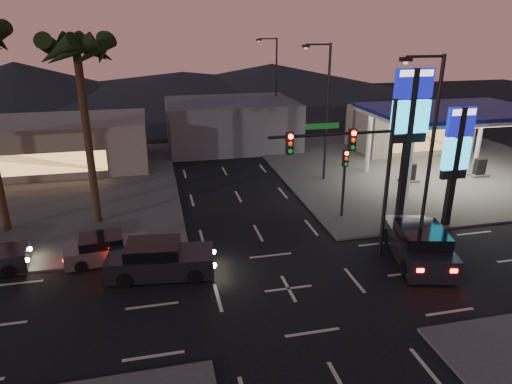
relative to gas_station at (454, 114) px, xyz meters
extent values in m
plane|color=black|center=(-16.00, -12.00, -5.08)|extent=(140.00, 140.00, 0.00)
cube|color=#47443F|center=(0.00, 4.00, -5.02)|extent=(24.00, 24.00, 0.12)
cube|color=#47443F|center=(-32.00, 4.00, -5.02)|extent=(24.00, 24.00, 0.12)
cylinder|color=silver|center=(-5.00, -3.00, -2.58)|extent=(0.36, 0.36, 5.00)
cylinder|color=silver|center=(-5.00, 3.00, -2.58)|extent=(0.36, 0.36, 5.00)
cylinder|color=silver|center=(5.00, 3.00, -2.58)|extent=(0.36, 0.36, 5.00)
cube|color=silver|center=(0.00, 0.00, 0.12)|extent=(12.00, 8.00, 0.50)
cube|color=white|center=(0.00, 0.00, -0.18)|extent=(11.60, 7.60, 0.06)
cube|color=navy|center=(0.00, 0.00, 0.27)|extent=(12.20, 8.20, 0.25)
cube|color=black|center=(-3.00, 0.00, -4.28)|extent=(0.80, 0.50, 1.40)
cube|color=black|center=(3.00, 0.00, -4.28)|extent=(0.80, 0.50, 1.40)
cube|color=#726B5B|center=(2.00, 9.00, -3.08)|extent=(10.00, 6.00, 4.00)
cube|color=black|center=(-7.50, -6.50, -0.58)|extent=(0.35, 0.35, 9.00)
cube|color=#0D1090|center=(-7.50, -6.50, 3.12)|extent=(2.20, 0.30, 1.60)
cube|color=white|center=(-7.50, -6.50, 3.67)|extent=(1.98, 0.32, 0.35)
cube|color=#19C7F6|center=(-7.50, -6.50, 1.32)|extent=(2.20, 0.30, 1.80)
cube|color=black|center=(-7.50, -6.50, 0.12)|extent=(2.09, 0.28, 0.50)
cube|color=black|center=(-5.00, -7.50, -1.58)|extent=(0.35, 0.35, 7.00)
cube|color=#0D1090|center=(-5.00, -7.50, 1.12)|extent=(1.60, 0.30, 1.60)
cube|color=white|center=(-5.00, -7.50, 1.67)|extent=(1.44, 0.32, 0.35)
cube|color=#19C7F6|center=(-5.00, -7.50, -0.68)|extent=(1.60, 0.30, 1.80)
cube|color=black|center=(-5.00, -7.50, -1.88)|extent=(1.52, 0.28, 0.50)
cylinder|color=black|center=(-10.50, -10.00, -1.08)|extent=(0.20, 0.20, 8.00)
cylinder|color=black|center=(-13.50, -10.00, 1.42)|extent=(6.00, 0.14, 0.14)
cube|color=#0C3F14|center=(-14.00, -10.00, 1.82)|extent=(1.60, 0.05, 0.25)
cube|color=black|center=(-12.50, -10.00, 1.12)|extent=(0.32, 0.25, 1.00)
sphere|color=#FF0C07|center=(-12.50, -10.15, 1.45)|extent=(0.22, 0.22, 0.22)
sphere|color=orange|center=(-12.50, -10.15, 1.12)|extent=(0.20, 0.20, 0.20)
sphere|color=#0CB226|center=(-12.50, -10.15, 0.79)|extent=(0.20, 0.20, 0.20)
cube|color=black|center=(-15.50, -10.00, 1.12)|extent=(0.32, 0.25, 1.00)
sphere|color=#FF0C07|center=(-15.50, -10.15, 1.45)|extent=(0.22, 0.22, 0.22)
sphere|color=orange|center=(-15.50, -10.15, 1.12)|extent=(0.20, 0.20, 0.20)
sphere|color=#0CB226|center=(-15.50, -10.15, 0.79)|extent=(0.20, 0.20, 0.20)
cylinder|color=black|center=(-10.50, -5.00, -3.08)|extent=(0.16, 0.16, 4.00)
cube|color=black|center=(-10.50, -5.00, -1.28)|extent=(0.32, 0.25, 1.00)
sphere|color=#FF0C07|center=(-10.50, -5.15, -0.95)|extent=(0.22, 0.22, 0.22)
sphere|color=orange|center=(-10.50, -5.15, -1.28)|extent=(0.20, 0.20, 0.20)
sphere|color=#0CB226|center=(-10.50, -5.15, -1.61)|extent=(0.20, 0.20, 0.20)
cylinder|color=black|center=(-9.00, -11.00, -0.08)|extent=(0.18, 0.18, 10.00)
cylinder|color=black|center=(-9.90, -11.00, 4.82)|extent=(1.80, 0.12, 0.12)
cube|color=black|center=(-10.80, -11.00, 4.72)|extent=(0.50, 0.25, 0.18)
sphere|color=#FFCC8C|center=(-10.80, -11.00, 4.60)|extent=(0.20, 0.20, 0.20)
cylinder|color=black|center=(-9.00, 2.00, -0.08)|extent=(0.18, 0.18, 10.00)
cylinder|color=black|center=(-9.90, 2.00, 4.82)|extent=(1.80, 0.12, 0.12)
cube|color=black|center=(-10.80, 2.00, 4.72)|extent=(0.50, 0.25, 0.18)
sphere|color=#FFCC8C|center=(-10.80, 2.00, 4.60)|extent=(0.20, 0.20, 0.20)
cylinder|color=black|center=(-9.00, 16.00, -0.08)|extent=(0.18, 0.18, 10.00)
cylinder|color=black|center=(-9.90, 16.00, 4.82)|extent=(1.80, 0.12, 0.12)
cube|color=black|center=(-10.80, 16.00, 4.72)|extent=(0.50, 0.25, 0.18)
sphere|color=#FFCC8C|center=(-10.80, 16.00, 4.60)|extent=(0.20, 0.20, 0.20)
cylinder|color=black|center=(-25.00, -2.50, 0.02)|extent=(0.44, 0.44, 10.20)
sphere|color=black|center=(-25.00, -2.50, 5.12)|extent=(0.90, 0.90, 0.90)
cone|color=black|center=(-23.70, -2.50, 4.82)|extent=(0.90, 2.74, 1.91)
cone|color=black|center=(-24.08, -1.58, 4.82)|extent=(2.57, 2.57, 1.91)
cone|color=black|center=(-25.00, -1.20, 4.82)|extent=(2.74, 0.90, 1.91)
cone|color=black|center=(-25.92, -1.58, 4.82)|extent=(2.57, 2.57, 1.91)
cone|color=black|center=(-26.30, -2.50, 4.82)|extent=(0.90, 2.74, 1.91)
cone|color=black|center=(-25.92, -3.42, 4.82)|extent=(2.57, 2.57, 1.91)
cone|color=black|center=(-25.00, -3.80, 4.82)|extent=(2.74, 0.90, 1.91)
cone|color=black|center=(-24.08, -3.42, 4.82)|extent=(2.57, 2.57, 1.91)
cube|color=#726B5B|center=(-30.00, 10.00, -3.08)|extent=(16.00, 8.00, 4.00)
cube|color=#4C4C51|center=(-14.00, 14.00, -2.88)|extent=(12.00, 9.00, 4.40)
cone|color=black|center=(-41.00, 48.00, -2.08)|extent=(40.00, 40.00, 6.00)
cone|color=black|center=(-1.00, 48.00, -2.58)|extent=(50.00, 50.00, 5.00)
cone|color=black|center=(-16.00, 48.00, -3.08)|extent=(60.00, 60.00, 4.00)
cube|color=black|center=(-21.50, -9.43, -4.47)|extent=(5.14, 2.65, 1.01)
cube|color=black|center=(-21.83, -9.39, -3.79)|extent=(2.67, 2.18, 0.73)
cylinder|color=black|center=(-19.83, -8.67, -4.72)|extent=(0.74, 0.35, 0.72)
cylinder|color=black|center=(-20.06, -10.56, -4.72)|extent=(0.74, 0.35, 0.72)
cylinder|color=black|center=(-22.94, -8.30, -4.72)|extent=(0.74, 0.35, 0.72)
cylinder|color=black|center=(-23.17, -10.19, -4.72)|extent=(0.74, 0.35, 0.72)
sphere|color=#FFF2BF|center=(-18.97, -9.06, -4.39)|extent=(0.25, 0.25, 0.25)
sphere|color=#FFF2BF|center=(-19.13, -10.39, -4.39)|extent=(0.25, 0.25, 0.25)
cube|color=#FF140A|center=(-23.87, -8.47, -4.30)|extent=(0.12, 0.29, 0.16)
cube|color=#FF140A|center=(-24.03, -9.80, -4.30)|extent=(0.12, 0.29, 0.16)
cube|color=#4C4C4E|center=(-24.06, -7.39, -4.57)|extent=(4.24, 2.15, 0.83)
cube|color=black|center=(-24.34, -7.42, -4.02)|extent=(2.20, 1.79, 0.60)
cylinder|color=black|center=(-22.86, -6.47, -4.78)|extent=(0.61, 0.29, 0.59)
cylinder|color=black|center=(-22.69, -8.03, -4.78)|extent=(0.61, 0.29, 0.59)
cylinder|color=black|center=(-25.44, -6.75, -4.78)|extent=(0.61, 0.29, 0.59)
cylinder|color=black|center=(-25.26, -8.32, -4.78)|extent=(0.61, 0.29, 0.59)
sphere|color=#FFF2BF|center=(-22.10, -6.61, -4.51)|extent=(0.20, 0.20, 0.20)
sphere|color=#FFF2BF|center=(-21.98, -7.72, -4.51)|extent=(0.20, 0.20, 0.20)
cube|color=#FF140A|center=(-26.15, -7.07, -4.43)|extent=(0.10, 0.24, 0.13)
cube|color=#FF140A|center=(-26.02, -8.17, -4.43)|extent=(0.10, 0.24, 0.13)
cylinder|color=black|center=(-28.71, -6.38, -4.76)|extent=(0.67, 0.31, 0.64)
cylinder|color=black|center=(-28.51, -8.08, -4.76)|extent=(0.67, 0.31, 0.64)
sphere|color=#FFF2BF|center=(-27.88, -6.54, -4.46)|extent=(0.22, 0.22, 0.22)
sphere|color=#FFF2BF|center=(-27.74, -7.74, -4.46)|extent=(0.22, 0.22, 0.22)
cube|color=black|center=(-8.85, -10.74, -4.40)|extent=(3.57, 5.84, 1.11)
cube|color=black|center=(-8.95, -11.10, -3.66)|extent=(2.71, 3.16, 0.80)
cylinder|color=black|center=(-9.45, -8.80, -4.68)|extent=(0.48, 0.84, 0.79)
cylinder|color=black|center=(-7.41, -9.32, -4.68)|extent=(0.48, 0.84, 0.79)
cylinder|color=black|center=(-10.30, -12.16, -4.68)|extent=(0.48, 0.84, 0.79)
cylinder|color=black|center=(-8.26, -12.68, -4.68)|extent=(0.48, 0.84, 0.79)
cube|color=#FF140A|center=(-10.25, -13.19, -4.21)|extent=(0.32, 0.17, 0.17)
cube|color=#FF140A|center=(-8.81, -13.56, -4.21)|extent=(0.32, 0.17, 0.17)
camera|label=1|loc=(-21.39, -28.98, 6.08)|focal=32.00mm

